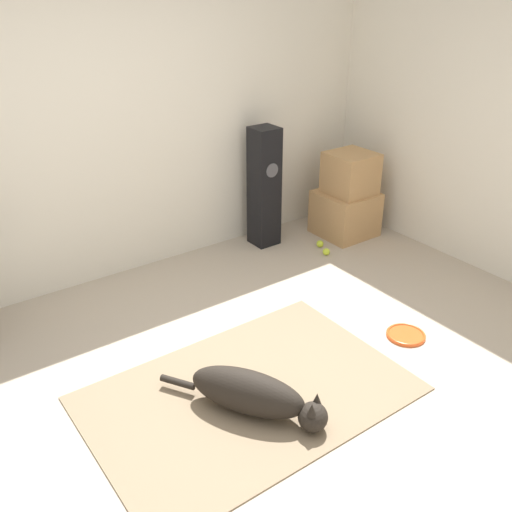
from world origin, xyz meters
TOP-DOWN VIEW (x-y plane):
  - ground_plane at (0.00, 0.00)m, footprint 12.00×12.00m
  - wall_back at (0.00, 2.10)m, footprint 8.00×0.06m
  - area_rug at (-0.03, 0.12)m, footprint 1.94×1.30m
  - dog at (-0.10, -0.04)m, footprint 0.62×0.94m
  - frisbee at (1.24, -0.03)m, footprint 0.28×0.28m
  - cardboard_box_lower at (2.12, 1.52)m, footprint 0.51×0.51m
  - cardboard_box_upper at (2.14, 1.51)m, footprint 0.41×0.41m
  - floor_speaker at (1.35, 1.82)m, footprint 0.23×0.24m
  - tennis_ball_by_boxes at (1.72, 1.43)m, footprint 0.07×0.07m
  - tennis_ball_near_speaker at (1.65, 1.27)m, footprint 0.07×0.07m

SIDE VIEW (x-z plane):
  - ground_plane at x=0.00m, z-range 0.00..0.00m
  - area_rug at x=-0.03m, z-range 0.00..0.01m
  - frisbee at x=1.24m, z-range 0.00..0.03m
  - tennis_ball_by_boxes at x=1.72m, z-range 0.00..0.07m
  - tennis_ball_near_speaker at x=1.65m, z-range 0.00..0.07m
  - dog at x=-0.10m, z-range 0.01..0.28m
  - cardboard_box_lower at x=2.12m, z-range 0.00..0.43m
  - floor_speaker at x=1.35m, z-range 0.00..1.12m
  - cardboard_box_upper at x=2.14m, z-range 0.43..0.82m
  - wall_back at x=0.00m, z-range 0.00..2.55m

